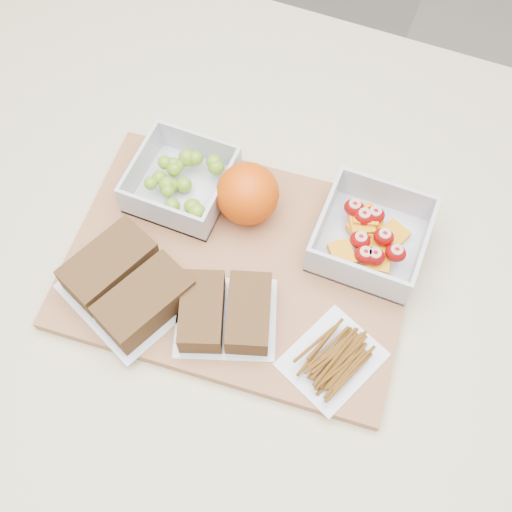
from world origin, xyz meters
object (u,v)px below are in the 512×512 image
(sandwich_bag_left, at_px, (127,284))
(grape_container, at_px, (183,181))
(cutting_board, at_px, (239,265))
(pretzel_bag, at_px, (333,357))
(orange, at_px, (248,194))
(fruit_container, at_px, (370,237))
(sandwich_bag_center, at_px, (225,313))

(sandwich_bag_left, bearing_deg, grape_container, 90.06)
(cutting_board, distance_m, pretzel_bag, 0.17)
(cutting_board, height_order, sandwich_bag_left, sandwich_bag_left)
(sandwich_bag_left, bearing_deg, orange, 60.76)
(grape_container, relative_size, pretzel_bag, 0.91)
(orange, xyz_separation_m, pretzel_bag, (0.17, -0.15, -0.03))
(orange, bearing_deg, fruit_container, 3.13)
(cutting_board, xyz_separation_m, sandwich_bag_center, (0.01, -0.07, 0.03))
(sandwich_bag_left, height_order, pretzel_bag, sandwich_bag_left)
(fruit_container, relative_size, sandwich_bag_left, 0.71)
(cutting_board, relative_size, orange, 5.25)
(orange, xyz_separation_m, sandwich_bag_center, (0.03, -0.15, -0.02))
(orange, bearing_deg, cutting_board, -76.29)
(cutting_board, height_order, grape_container, grape_container)
(grape_container, xyz_separation_m, sandwich_bag_left, (0.00, -0.16, -0.00))
(fruit_container, bearing_deg, sandwich_bag_left, -145.93)
(cutting_board, bearing_deg, pretzel_bag, -32.15)
(fruit_container, relative_size, sandwich_bag_center, 0.88)
(fruit_container, bearing_deg, orange, -176.87)
(orange, bearing_deg, sandwich_bag_center, -77.71)
(cutting_board, xyz_separation_m, pretzel_bag, (0.15, -0.08, 0.02))
(fruit_container, xyz_separation_m, orange, (-0.16, -0.01, 0.02))
(sandwich_bag_center, distance_m, pretzel_bag, 0.13)
(grape_container, height_order, fruit_container, fruit_container)
(cutting_board, bearing_deg, fruit_container, 25.50)
(sandwich_bag_center, height_order, pretzel_bag, sandwich_bag_center)
(cutting_board, relative_size, sandwich_bag_center, 2.85)
(fruit_container, bearing_deg, pretzel_bag, -87.71)
(sandwich_bag_center, bearing_deg, sandwich_bag_left, -174.78)
(cutting_board, xyz_separation_m, grape_container, (-0.11, 0.07, 0.03))
(sandwich_bag_left, relative_size, sandwich_bag_center, 1.23)
(fruit_container, distance_m, pretzel_bag, 0.16)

